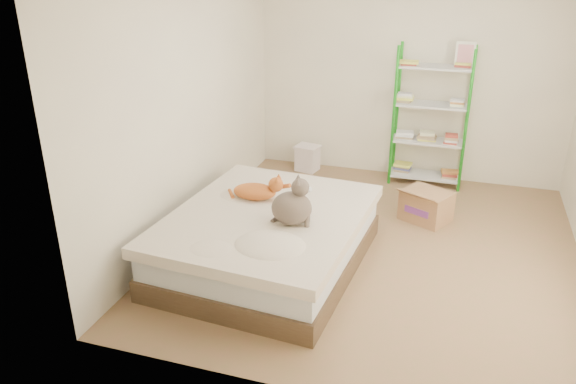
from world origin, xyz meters
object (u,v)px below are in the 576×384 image
at_px(bed, 268,239).
at_px(white_bin, 307,158).
at_px(orange_cat, 255,190).
at_px(grey_cat, 292,201).
at_px(cardboard_box, 426,206).
at_px(shelf_unit, 431,120).

distance_m(bed, white_bin, 2.48).
bearing_deg(orange_cat, grey_cat, -46.17).
bearing_deg(cardboard_box, grey_cat, -97.76).
bearing_deg(bed, white_bin, 101.57).
bearing_deg(shelf_unit, cardboard_box, -84.72).
bearing_deg(orange_cat, bed, -57.65).
bearing_deg(white_bin, cardboard_box, -33.03).
bearing_deg(white_bin, orange_cat, -87.48).
relative_size(bed, orange_cat, 4.44).
height_order(orange_cat, shelf_unit, shelf_unit).
distance_m(orange_cat, cardboard_box, 1.96).
relative_size(orange_cat, cardboard_box, 0.79).
distance_m(grey_cat, cardboard_box, 1.93).
xyz_separation_m(bed, white_bin, (-0.32, 2.46, -0.09)).
distance_m(grey_cat, white_bin, 2.71).
bearing_deg(grey_cat, cardboard_box, -47.52).
bearing_deg(shelf_unit, white_bin, -178.84).
height_order(bed, shelf_unit, shelf_unit).
height_order(bed, orange_cat, orange_cat).
bearing_deg(shelf_unit, orange_cat, -122.77).
bearing_deg(bed, orange_cat, 133.91).
bearing_deg(orange_cat, cardboard_box, 29.19).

